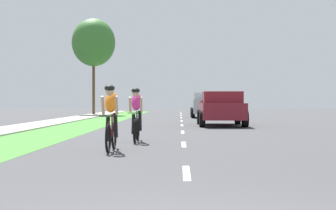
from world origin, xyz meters
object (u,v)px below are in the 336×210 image
(cyclist_lead, at_px, (111,117))
(street_tree_far, at_px, (94,43))
(pickup_maroon, at_px, (221,109))
(suv_silver, at_px, (206,104))
(cyclist_trailing, at_px, (136,114))

(cyclist_lead, distance_m, street_tree_far, 33.45)
(pickup_maroon, relative_size, suv_silver, 1.09)
(cyclist_trailing, bearing_deg, pickup_maroon, 71.83)
(suv_silver, distance_m, street_tree_far, 13.06)
(cyclist_trailing, height_order, street_tree_far, street_tree_far)
(pickup_maroon, distance_m, street_tree_far, 22.54)
(cyclist_trailing, relative_size, suv_silver, 0.37)
(pickup_maroon, xyz_separation_m, suv_silver, (-0.13, 12.35, 0.12))
(pickup_maroon, height_order, suv_silver, suv_silver)
(suv_silver, relative_size, street_tree_far, 0.56)
(pickup_maroon, bearing_deg, cyclist_trailing, -108.17)
(cyclist_trailing, distance_m, pickup_maroon, 10.53)
(cyclist_lead, bearing_deg, street_tree_far, 100.22)
(suv_silver, xyz_separation_m, street_tree_far, (-9.38, 7.35, 5.33))
(suv_silver, bearing_deg, pickup_maroon, -89.41)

